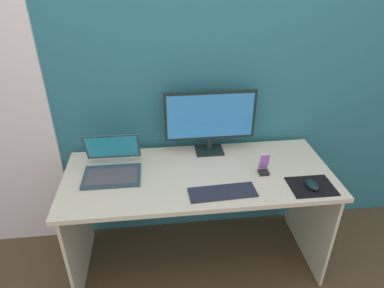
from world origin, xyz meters
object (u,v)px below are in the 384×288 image
Objects in this scene: laptop at (112,166)px; mouse at (312,185)px; monitor at (210,119)px; phone_in_dock at (264,166)px; keyboard_external at (223,192)px.

mouse is (1.12, -0.28, -0.02)m from laptop.
phone_in_dock is (0.28, -0.29, -0.19)m from monitor.
monitor reaches higher than laptop.
laptop is (-0.61, -0.18, -0.19)m from monitor.
keyboard_external is 0.32m from phone_in_dock.
phone_in_dock is at bearing 134.97° from mouse.
monitor reaches higher than phone_in_dock.
laptop is at bearing -163.82° from monitor.
monitor is 0.50m from keyboard_external.
laptop reaches higher than phone_in_dock.
mouse is at bearing -3.88° from keyboard_external.
phone_in_dock is at bearing 27.52° from keyboard_external.
keyboard_external is 2.67× the size of phone_in_dock.
mouse is at bearing -37.25° from phone_in_dock.
phone_in_dock is (-0.23, 0.17, 0.03)m from mouse.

